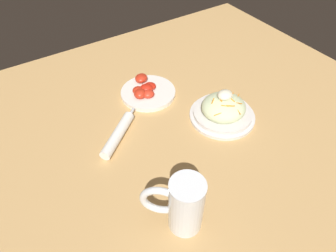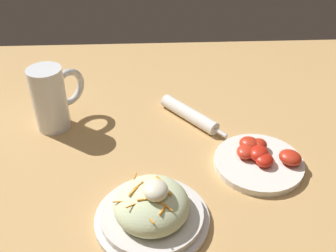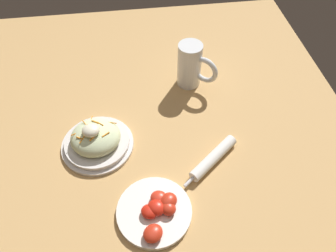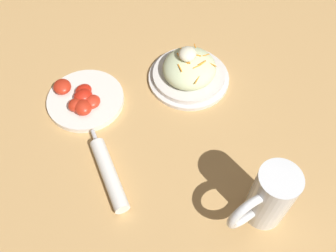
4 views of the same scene
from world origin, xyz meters
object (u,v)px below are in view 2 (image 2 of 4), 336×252
(beer_mug, at_px, (52,100))
(napkin_roll, at_px, (189,114))
(salad_plate, at_px, (152,209))
(tomato_plate, at_px, (260,159))

(beer_mug, height_order, napkin_roll, beer_mug)
(napkin_roll, bearing_deg, beer_mug, 91.31)
(salad_plate, relative_size, napkin_roll, 1.19)
(salad_plate, xyz_separation_m, tomato_plate, (0.15, -0.24, -0.02))
(beer_mug, xyz_separation_m, tomato_plate, (-0.17, -0.47, -0.06))
(salad_plate, relative_size, beer_mug, 1.35)
(beer_mug, distance_m, tomato_plate, 0.51)
(beer_mug, relative_size, tomato_plate, 0.82)
(salad_plate, height_order, tomato_plate, salad_plate)
(salad_plate, distance_m, tomato_plate, 0.28)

